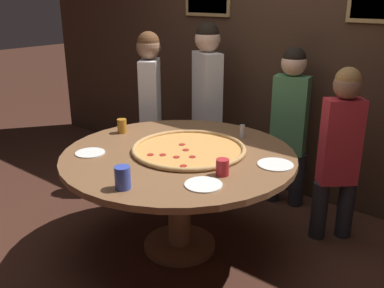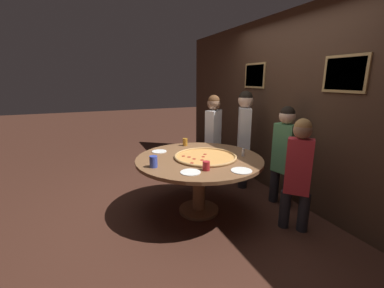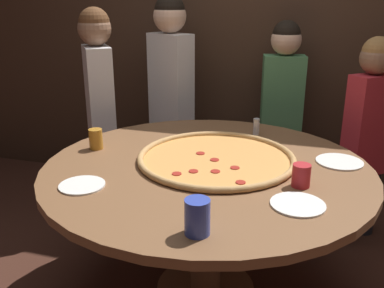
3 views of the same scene
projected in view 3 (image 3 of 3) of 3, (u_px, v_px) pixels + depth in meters
The scene contains 14 objects.
back_wall at pixel (256, 25), 3.14m from camera, with size 6.40×0.08×2.60m.
dining_table at pixel (207, 189), 2.11m from camera, with size 1.58×1.58×0.74m.
giant_pizza at pixel (216, 158), 2.12m from camera, with size 0.79×0.79×0.03m.
drink_cup_far_left at pixel (197, 217), 1.45m from camera, with size 0.09×0.09×0.13m, color #384CB7.
drink_cup_centre_back at pixel (96, 139), 2.27m from camera, with size 0.07×0.07×0.11m, color #BC7A23.
drink_cup_beside_pizza at pixel (301, 176), 1.82m from camera, with size 0.08×0.08×0.10m, color #B22328.
white_plate_beside_cup at pixel (82, 185), 1.84m from camera, with size 0.20×0.20×0.01m, color white.
white_plate_right_side at pixel (298, 204), 1.67m from camera, with size 0.22×0.22×0.01m, color white.
white_plate_near_front at pixel (339, 162), 2.10m from camera, with size 0.23×0.23×0.01m, color white.
condiment_shaker at pixel (256, 127), 2.50m from camera, with size 0.04×0.04×0.10m.
diner_side_right at pixel (367, 130), 2.62m from camera, with size 0.32×0.31×1.30m.
diner_side_left at pixel (100, 103), 2.91m from camera, with size 0.32×0.37×1.45m.
diner_centre_back at pixel (281, 107), 3.01m from camera, with size 0.36×0.21×1.36m.
diner_far_left at pixel (171, 90), 3.10m from camera, with size 0.40×0.30×1.52m.
Camera 3 is at (0.48, -1.86, 1.52)m, focal length 40.00 mm.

